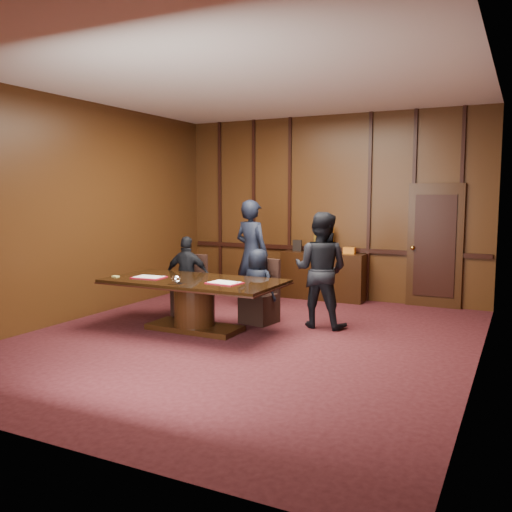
# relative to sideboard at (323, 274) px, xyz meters

# --- Properties ---
(room) EXTENTS (7.00, 7.04, 3.50)m
(room) POSITION_rel_sideboard_xyz_m (0.07, -3.12, 1.24)
(room) COLOR black
(room) RESTS_ON ground
(sideboard) EXTENTS (1.60, 0.45, 1.54)m
(sideboard) POSITION_rel_sideboard_xyz_m (0.00, 0.00, 0.00)
(sideboard) COLOR black
(sideboard) RESTS_ON ground
(conference_table) EXTENTS (2.62, 1.32, 0.76)m
(conference_table) POSITION_rel_sideboard_xyz_m (-0.90, -3.12, 0.02)
(conference_table) COLOR black
(conference_table) RESTS_ON ground
(folder_left) EXTENTS (0.49, 0.37, 0.02)m
(folder_left) POSITION_rel_sideboard_xyz_m (-1.60, -3.28, 0.28)
(folder_left) COLOR #A40F25
(folder_left) RESTS_ON conference_table
(folder_right) EXTENTS (0.49, 0.38, 0.02)m
(folder_right) POSITION_rel_sideboard_xyz_m (-0.33, -3.22, 0.28)
(folder_right) COLOR #A40F25
(folder_right) RESTS_ON conference_table
(inkstand) EXTENTS (0.20, 0.14, 0.12)m
(inkstand) POSITION_rel_sideboard_xyz_m (-0.90, -3.57, 0.33)
(inkstand) COLOR white
(inkstand) RESTS_ON conference_table
(notepad) EXTENTS (0.11, 0.08, 0.01)m
(notepad) POSITION_rel_sideboard_xyz_m (-2.11, -3.43, 0.28)
(notepad) COLOR #D6D168
(notepad) RESTS_ON conference_table
(chair_left) EXTENTS (0.56, 0.56, 0.99)m
(chair_left) POSITION_rel_sideboard_xyz_m (-1.56, -2.25, -0.19)
(chair_left) COLOR black
(chair_left) RESTS_ON ground
(chair_right) EXTENTS (0.55, 0.55, 0.99)m
(chair_right) POSITION_rel_sideboard_xyz_m (-0.25, -2.25, -0.19)
(chair_right) COLOR black
(chair_right) RESTS_ON ground
(signatory_left) EXTENTS (0.83, 0.50, 1.32)m
(signatory_left) POSITION_rel_sideboard_xyz_m (-1.55, -2.32, 0.17)
(signatory_left) COLOR black
(signatory_left) RESTS_ON ground
(signatory_right) EXTENTS (0.61, 0.44, 1.17)m
(signatory_right) POSITION_rel_sideboard_xyz_m (-0.25, -2.32, 0.10)
(signatory_right) COLOR black
(signatory_right) RESTS_ON ground
(witness_left) EXTENTS (0.79, 0.62, 1.91)m
(witness_left) POSITION_rel_sideboard_xyz_m (-0.90, -1.26, 0.47)
(witness_left) COLOR black
(witness_left) RESTS_ON ground
(witness_right) EXTENTS (0.85, 0.66, 1.74)m
(witness_right) POSITION_rel_sideboard_xyz_m (0.69, -2.08, 0.39)
(witness_right) COLOR black
(witness_right) RESTS_ON ground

